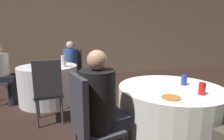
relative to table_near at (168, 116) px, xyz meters
The scene contains 15 objects.
ground_plane 0.40m from the table_near, 39.47° to the left, with size 16.00×16.00×0.00m, color black.
wall_back 4.28m from the table_near, 88.13° to the left, with size 16.00×0.06×2.80m.
table_near is the anchor object (origin of this frame).
table_far 2.39m from the table_near, 125.22° to the left, with size 1.12×1.12×0.73m.
chair_near_west 1.04m from the table_near, behind, with size 0.46×0.46×0.98m.
chair_far_northeast 2.87m from the table_near, 106.32° to the left, with size 0.56×0.56×0.98m.
chair_far_south 1.68m from the table_near, 144.38° to the left, with size 0.41×0.41×0.98m.
person_black_shirt 0.88m from the table_near, behind, with size 0.50×0.36×1.19m.
person_white_shirt 3.04m from the table_near, 135.93° to the left, with size 0.51×0.39×1.18m.
person_blue_shirt 2.77m from the table_near, 109.06° to the left, with size 0.46×0.48×1.18m.
pizza_plate_near 0.55m from the table_near, 126.22° to the right, with size 0.24×0.24×0.02m.
soda_can_blue 0.47m from the table_near, ahead, with size 0.07×0.07×0.12m.
soda_can_red 0.55m from the table_near, 70.35° to the right, with size 0.07×0.07×0.12m.
bottle_far 2.11m from the table_near, 121.75° to the left, with size 0.09×0.09×0.22m.
cup_far 2.42m from the table_near, 125.16° to the left, with size 0.08×0.08×0.10m.
Camera 1 is at (-1.40, -1.73, 1.31)m, focal length 28.00 mm.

